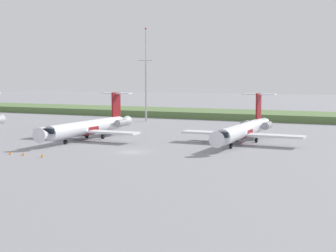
{
  "coord_description": "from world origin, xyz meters",
  "views": [
    {
      "loc": [
        40.07,
        -73.28,
        12.5
      ],
      "look_at": [
        0.0,
        14.64,
        3.0
      ],
      "focal_mm": 54.54,
      "sensor_mm": 36.0,
      "label": 1
    }
  ],
  "objects": [
    {
      "name": "ground_plane",
      "position": [
        0.0,
        30.0,
        0.0
      ],
      "size": [
        500.0,
        500.0,
        0.0
      ],
      "primitive_type": "plane",
      "color": "gray"
    },
    {
      "name": "grass_berm",
      "position": [
        0.0,
        73.35,
        0.99
      ],
      "size": [
        320.0,
        20.0,
        1.97
      ],
      "primitive_type": "cube",
      "color": "#597542",
      "rests_on": "ground"
    },
    {
      "name": "regional_jet_second",
      "position": [
        -15.52,
        11.34,
        2.54
      ],
      "size": [
        22.81,
        31.0,
        9.0
      ],
      "color": "silver",
      "rests_on": "ground"
    },
    {
      "name": "regional_jet_third",
      "position": [
        13.81,
        18.54,
        2.54
      ],
      "size": [
        22.81,
        31.0,
        9.0
      ],
      "color": "silver",
      "rests_on": "ground"
    },
    {
      "name": "antenna_mast",
      "position": [
        -23.72,
        52.04,
        10.59
      ],
      "size": [
        4.4,
        0.5,
        25.61
      ],
      "color": "#B2B2B7",
      "rests_on": "ground"
    },
    {
      "name": "safety_cone_front_marker",
      "position": [
        -16.39,
        -10.28,
        0.28
      ],
      "size": [
        0.44,
        0.44,
        0.55
      ],
      "primitive_type": "cone",
      "color": "orange",
      "rests_on": "ground"
    },
    {
      "name": "safety_cone_mid_marker",
      "position": [
        -13.75,
        -10.34,
        0.28
      ],
      "size": [
        0.44,
        0.44,
        0.55
      ],
      "primitive_type": "cone",
      "color": "orange",
      "rests_on": "ground"
    },
    {
      "name": "safety_cone_rear_marker",
      "position": [
        -9.76,
        -10.69,
        0.28
      ],
      "size": [
        0.44,
        0.44,
        0.55
      ],
      "primitive_type": "cone",
      "color": "orange",
      "rests_on": "ground"
    }
  ]
}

